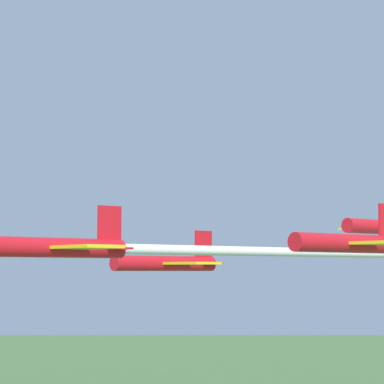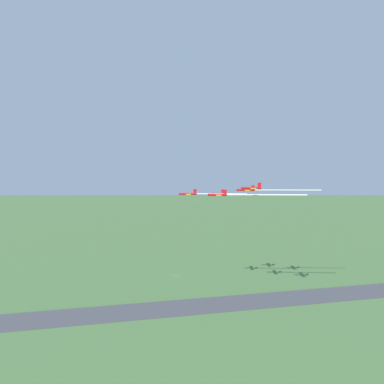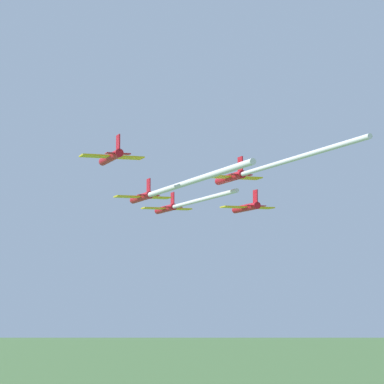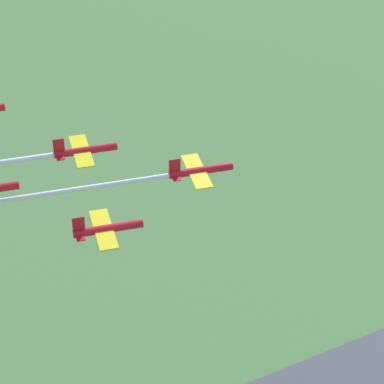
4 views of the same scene
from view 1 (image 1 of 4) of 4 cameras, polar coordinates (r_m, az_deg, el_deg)
jet_0 at (r=61.62m, az=-8.31°, el=-3.43°), size 10.47×10.72×3.68m
jet_1 at (r=65.43m, az=10.02°, el=-3.16°), size 10.47×10.72×3.68m
jet_2 at (r=80.37m, az=-1.48°, el=-4.47°), size 10.47×10.72×3.68m
smoke_trail_0 at (r=75.22m, az=5.78°, el=-3.76°), size 14.82×30.11×0.74m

